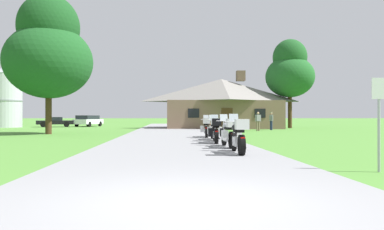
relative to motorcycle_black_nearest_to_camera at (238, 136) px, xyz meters
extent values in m
plane|color=#4C8433|center=(-1.98, 13.24, -0.62)|extent=(500.00, 500.00, 0.00)
cube|color=gray|center=(-1.98, 11.24, -0.59)|extent=(6.40, 80.00, 0.06)
cylinder|color=black|center=(0.01, 0.87, -0.24)|extent=(0.12, 0.64, 0.64)
cylinder|color=black|center=(-0.01, -0.57, -0.24)|extent=(0.16, 0.64, 0.64)
cube|color=silver|center=(0.00, 0.13, -0.18)|extent=(0.27, 0.56, 0.30)
ellipsoid|color=black|center=(0.00, 0.39, 0.27)|extent=(0.30, 0.52, 0.26)
cube|color=black|center=(0.00, -0.07, 0.18)|extent=(0.28, 0.52, 0.10)
cylinder|color=silver|center=(0.01, 0.83, 0.46)|extent=(0.66, 0.04, 0.03)
cylinder|color=silver|center=(0.01, 0.87, 0.12)|extent=(0.06, 0.24, 0.73)
cube|color=#B2BCC6|center=(0.01, 0.93, 0.60)|extent=(0.32, 0.11, 0.27)
sphere|color=silver|center=(0.01, 0.83, 0.32)|extent=(0.11, 0.11, 0.11)
cube|color=silver|center=(-0.01, -0.62, 0.40)|extent=(0.40, 0.36, 0.32)
cube|color=red|center=(-0.01, -0.79, -0.01)|extent=(0.14, 0.03, 0.06)
cylinder|color=silver|center=(0.14, -0.25, -0.34)|extent=(0.08, 0.55, 0.07)
cylinder|color=black|center=(0.03, 3.33, -0.24)|extent=(0.15, 0.65, 0.64)
cylinder|color=black|center=(0.11, 1.89, -0.24)|extent=(0.19, 0.65, 0.64)
cube|color=silver|center=(0.07, 2.59, -0.18)|extent=(0.29, 0.57, 0.30)
ellipsoid|color=#B2B5BC|center=(0.05, 2.85, 0.27)|extent=(0.33, 0.54, 0.26)
cube|color=black|center=(0.08, 2.39, 0.18)|extent=(0.31, 0.53, 0.10)
cylinder|color=silver|center=(0.03, 3.29, 0.46)|extent=(0.66, 0.07, 0.03)
cylinder|color=silver|center=(0.03, 3.33, 0.12)|extent=(0.07, 0.24, 0.73)
cube|color=#B2BCC6|center=(0.02, 3.39, 0.60)|extent=(0.33, 0.13, 0.27)
sphere|color=silver|center=(0.03, 3.29, 0.32)|extent=(0.11, 0.11, 0.11)
cube|color=silver|center=(0.11, 1.84, 0.40)|extent=(0.42, 0.38, 0.32)
cube|color=red|center=(0.12, 1.67, -0.01)|extent=(0.14, 0.04, 0.06)
cylinder|color=silver|center=(0.23, 2.22, -0.34)|extent=(0.10, 0.55, 0.07)
cube|color=silver|center=(-0.15, 1.92, -0.06)|extent=(0.22, 0.41, 0.36)
cube|color=silver|center=(0.37, 1.95, -0.06)|extent=(0.22, 0.41, 0.36)
cylinder|color=black|center=(-0.05, 5.77, -0.24)|extent=(0.16, 0.65, 0.64)
cylinder|color=black|center=(-0.16, 4.33, -0.24)|extent=(0.20, 0.65, 0.64)
cube|color=silver|center=(-0.10, 5.03, -0.18)|extent=(0.30, 0.58, 0.30)
ellipsoid|color=#1E3899|center=(-0.08, 5.29, 0.27)|extent=(0.34, 0.54, 0.26)
cube|color=black|center=(-0.12, 4.83, 0.18)|extent=(0.32, 0.54, 0.10)
cylinder|color=silver|center=(-0.05, 5.73, 0.46)|extent=(0.66, 0.08, 0.03)
cylinder|color=silver|center=(-0.05, 5.77, 0.12)|extent=(0.08, 0.24, 0.73)
cube|color=#B2BCC6|center=(-0.04, 5.83, 0.60)|extent=(0.33, 0.13, 0.27)
sphere|color=silver|center=(-0.05, 5.73, 0.32)|extent=(0.11, 0.11, 0.11)
cube|color=black|center=(-0.16, 4.28, 0.40)|extent=(0.43, 0.39, 0.32)
cube|color=red|center=(-0.17, 4.11, -0.01)|extent=(0.14, 0.04, 0.06)
cylinder|color=silver|center=(0.01, 4.64, -0.34)|extent=(0.11, 0.55, 0.07)
cube|color=black|center=(-0.41, 4.40, -0.06)|extent=(0.23, 0.41, 0.36)
cube|color=black|center=(0.11, 4.36, -0.06)|extent=(0.23, 0.41, 0.36)
cylinder|color=black|center=(0.09, 8.04, -0.24)|extent=(0.13, 0.64, 0.64)
cylinder|color=black|center=(0.05, 6.60, -0.24)|extent=(0.17, 0.64, 0.64)
cube|color=silver|center=(0.07, 7.30, -0.18)|extent=(0.27, 0.57, 0.30)
ellipsoid|color=orange|center=(0.08, 7.56, 0.27)|extent=(0.31, 0.53, 0.26)
cube|color=black|center=(0.06, 7.10, 0.18)|extent=(0.29, 0.53, 0.10)
cylinder|color=silver|center=(0.09, 8.00, 0.46)|extent=(0.66, 0.05, 0.03)
cylinder|color=silver|center=(0.09, 8.04, 0.12)|extent=(0.07, 0.24, 0.73)
cube|color=#B2BCC6|center=(0.09, 8.10, 0.60)|extent=(0.32, 0.12, 0.27)
sphere|color=silver|center=(0.09, 8.00, 0.32)|extent=(0.11, 0.11, 0.11)
cube|color=silver|center=(0.05, 6.55, 0.40)|extent=(0.41, 0.37, 0.32)
cube|color=red|center=(0.05, 6.38, -0.01)|extent=(0.14, 0.03, 0.06)
cylinder|color=silver|center=(0.20, 6.92, -0.34)|extent=(0.08, 0.55, 0.07)
cube|color=silver|center=(-0.21, 6.66, -0.06)|extent=(0.21, 0.40, 0.36)
cube|color=silver|center=(0.31, 6.64, -0.06)|extent=(0.21, 0.40, 0.36)
cylinder|color=black|center=(0.00, 10.51, -0.24)|extent=(0.16, 0.65, 0.64)
cylinder|color=black|center=(-0.11, 9.08, -0.24)|extent=(0.21, 0.65, 0.64)
cube|color=silver|center=(-0.06, 9.77, -0.18)|extent=(0.30, 0.58, 0.30)
ellipsoid|color=maroon|center=(-0.04, 10.03, 0.27)|extent=(0.34, 0.54, 0.26)
cube|color=black|center=(-0.07, 9.57, 0.18)|extent=(0.32, 0.54, 0.10)
cylinder|color=silver|center=(0.00, 10.47, 0.46)|extent=(0.66, 0.09, 0.03)
cylinder|color=silver|center=(0.00, 10.51, 0.12)|extent=(0.08, 0.24, 0.73)
cube|color=#B2BCC6|center=(0.01, 10.57, 0.60)|extent=(0.33, 0.13, 0.27)
sphere|color=silver|center=(0.00, 10.47, 0.32)|extent=(0.11, 0.11, 0.11)
cube|color=silver|center=(-0.12, 9.03, 0.40)|extent=(0.43, 0.39, 0.32)
cube|color=red|center=(-0.13, 8.86, -0.01)|extent=(0.14, 0.04, 0.06)
cylinder|color=silver|center=(0.05, 9.38, -0.34)|extent=(0.11, 0.55, 0.07)
cube|color=silver|center=(-0.37, 9.15, -0.06)|extent=(0.23, 0.41, 0.36)
cube|color=silver|center=(0.15, 9.10, -0.06)|extent=(0.23, 0.41, 0.36)
cube|color=brown|center=(3.48, 28.35, 0.83)|extent=(11.78, 7.76, 2.89)
pyramid|color=gray|center=(3.48, 28.35, 3.50)|extent=(12.48, 8.22, 2.46)
cube|color=brown|center=(5.60, 28.35, 5.08)|extent=(0.90, 0.90, 1.10)
cube|color=#472D19|center=(3.48, 24.44, 0.43)|extent=(1.10, 0.08, 2.10)
cube|color=black|center=(0.18, 24.44, 0.97)|extent=(1.10, 0.06, 0.90)
cube|color=black|center=(6.78, 24.44, 0.97)|extent=(1.10, 0.06, 0.90)
cylinder|color=navy|center=(7.34, 22.26, -0.19)|extent=(0.14, 0.14, 0.86)
cylinder|color=navy|center=(7.29, 22.43, -0.19)|extent=(0.14, 0.14, 0.86)
cube|color=gray|center=(7.31, 22.35, 0.52)|extent=(0.31, 0.40, 0.56)
cylinder|color=gray|center=(7.37, 22.12, 0.50)|extent=(0.09, 0.09, 0.58)
cylinder|color=gray|center=(7.25, 22.57, 0.50)|extent=(0.09, 0.09, 0.58)
sphere|color=tan|center=(7.31, 22.35, 0.94)|extent=(0.21, 0.21, 0.21)
cylinder|color=#B2AD99|center=(7.31, 22.35, 1.04)|extent=(0.22, 0.22, 0.05)
cylinder|color=#75664C|center=(5.65, 20.26, -0.19)|extent=(0.14, 0.14, 0.86)
cylinder|color=#75664C|center=(5.47, 20.22, -0.19)|extent=(0.14, 0.14, 0.86)
cube|color=gray|center=(5.56, 20.24, 0.52)|extent=(0.40, 0.30, 0.56)
cylinder|color=gray|center=(5.78, 20.29, 0.50)|extent=(0.09, 0.09, 0.58)
cylinder|color=gray|center=(5.34, 20.18, 0.50)|extent=(0.09, 0.09, 0.58)
sphere|color=tan|center=(5.56, 20.24, 0.94)|extent=(0.21, 0.21, 0.21)
cylinder|color=#9EA0A5|center=(2.50, -3.84, 0.43)|extent=(0.06, 0.06, 2.10)
cube|color=silver|center=(2.50, -3.86, 1.28)|extent=(0.36, 0.02, 0.48)
cylinder|color=#422D19|center=(11.01, 28.13, 1.46)|extent=(0.44, 0.44, 4.16)
ellipsoid|color=#1E5623|center=(11.01, 28.13, 5.00)|extent=(5.30, 5.30, 4.51)
ellipsoid|color=#1B4E20|center=(11.01, 28.13, 7.12)|extent=(3.71, 3.71, 3.98)
cylinder|color=#422D19|center=(-10.84, 15.28, 1.13)|extent=(0.44, 0.44, 3.49)
ellipsoid|color=#194C1E|center=(-10.84, 15.28, 4.57)|extent=(6.20, 6.20, 5.27)
ellipsoid|color=#16441B|center=(-10.84, 15.28, 7.05)|extent=(4.34, 4.34, 4.65)
cylinder|color=#B2B7BC|center=(-21.08, 32.47, 2.47)|extent=(3.55, 3.55, 6.18)
cone|color=#999EA3|center=(-21.08, 32.47, 6.01)|extent=(3.62, 3.62, 0.89)
cylinder|color=gray|center=(-21.08, 32.47, 2.47)|extent=(3.66, 3.66, 0.15)
cube|color=silver|center=(-12.34, 35.85, 0.00)|extent=(3.04, 4.93, 0.60)
cube|color=black|center=(-12.39, 35.66, 0.54)|extent=(2.45, 3.54, 0.48)
cylinder|color=black|center=(-12.75, 37.45, -0.30)|extent=(0.39, 0.68, 0.64)
cylinder|color=black|center=(-11.13, 36.98, -0.30)|extent=(0.39, 0.68, 0.64)
cylinder|color=black|center=(-13.55, 34.71, -0.30)|extent=(0.39, 0.68, 0.64)
cylinder|color=black|center=(-11.92, 34.24, -0.30)|extent=(0.39, 0.68, 0.64)
cube|color=black|center=(-15.95, 34.04, -0.07)|extent=(4.54, 2.88, 0.46)
cube|color=black|center=(-16.04, 34.02, 0.37)|extent=(2.25, 2.06, 0.42)
cylinder|color=black|center=(-16.98, 32.88, -0.30)|extent=(0.68, 0.38, 0.64)
cylinder|color=black|center=(-17.43, 34.52, -0.30)|extent=(0.68, 0.38, 0.64)
cylinder|color=black|center=(-14.47, 33.57, -0.30)|extent=(0.68, 0.38, 0.64)
cylinder|color=black|center=(-14.91, 35.20, -0.30)|extent=(0.68, 0.38, 0.64)
camera|label=1|loc=(-2.27, -12.03, 0.64)|focal=35.00mm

